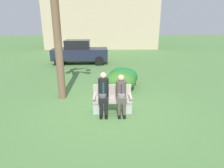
# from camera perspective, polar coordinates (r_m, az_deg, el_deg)

# --- Properties ---
(ground_plane) EXTENTS (80.00, 80.00, 0.00)m
(ground_plane) POSITION_cam_1_polar(r_m,az_deg,el_deg) (6.68, -0.28, -7.44)
(ground_plane) COLOR #4E783F
(park_bench) EXTENTS (1.26, 0.44, 0.90)m
(park_bench) POSITION_cam_1_polar(r_m,az_deg,el_deg) (6.37, 0.10, -4.92)
(park_bench) COLOR #B7AD9E
(park_bench) RESTS_ON ground
(seated_man_left) EXTENTS (0.34, 0.72, 1.36)m
(seated_man_left) POSITION_cam_1_polar(r_m,az_deg,el_deg) (6.13, -2.58, -2.25)
(seated_man_left) COLOR black
(seated_man_left) RESTS_ON ground
(seated_man_right) EXTENTS (0.34, 0.72, 1.28)m
(seated_man_right) POSITION_cam_1_polar(r_m,az_deg,el_deg) (6.15, 2.74, -2.56)
(seated_man_right) COLOR #4C473D
(seated_man_right) RESTS_ON ground
(shrub_near_bench) EXTENTS (1.38, 1.26, 0.86)m
(shrub_near_bench) POSITION_cam_1_polar(r_m,az_deg,el_deg) (8.96, 3.26, 2.16)
(shrub_near_bench) COLOR #1C692A
(shrub_near_bench) RESTS_ON ground
(shrub_mid_lawn) EXTENTS (1.34, 1.23, 0.84)m
(shrub_mid_lawn) POSITION_cam_1_polar(r_m,az_deg,el_deg) (8.28, 2.37, 0.75)
(shrub_mid_lawn) COLOR #326A24
(shrub_mid_lawn) RESTS_ON ground
(parked_car_near) EXTENTS (3.95, 1.80, 1.68)m
(parked_car_near) POSITION_cam_1_polar(r_m,az_deg,el_deg) (14.03, -9.64, 9.40)
(parked_car_near) COLOR #1E2338
(parked_car_near) RESTS_ON ground
(building_backdrop) EXTENTS (13.00, 7.62, 10.69)m
(building_backdrop) POSITION_cam_1_polar(r_m,az_deg,el_deg) (24.75, -3.13, 23.75)
(building_backdrop) COLOR #C0AB8D
(building_backdrop) RESTS_ON ground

